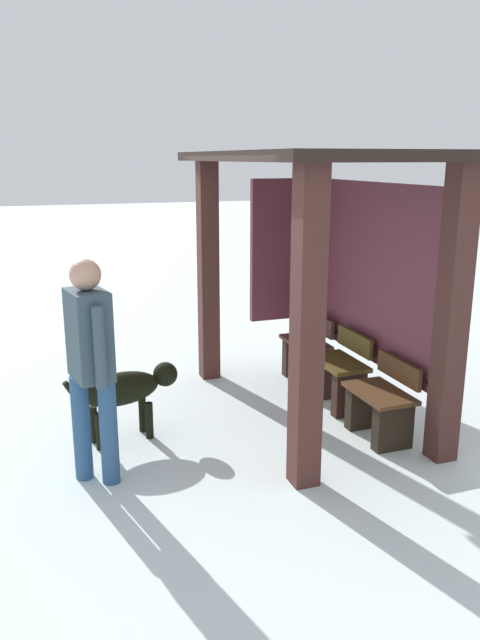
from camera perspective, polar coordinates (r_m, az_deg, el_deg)
ground_plane at (r=6.39m, az=6.14°, el=-8.26°), size 60.00×60.00×0.00m
bus_shelter at (r=6.09m, az=7.71°, el=7.78°), size 3.11×1.79×2.54m
bench_left_inside at (r=7.08m, az=6.14°, el=-3.15°), size 0.68×0.37×0.77m
bench_center_inside at (r=6.42m, az=9.12°, el=-5.11°), size 0.68×0.39×0.78m
bench_right_inside at (r=5.81m, az=12.79°, el=-7.78°), size 0.68×0.41×0.73m
person_walking at (r=4.82m, az=-13.59°, el=-3.18°), size 0.60×0.36×1.77m
dog at (r=5.67m, az=-10.36°, el=-6.31°), size 0.40×1.04×0.67m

